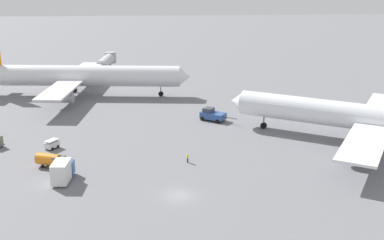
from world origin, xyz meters
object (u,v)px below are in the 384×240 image
at_px(airliner_at_gate_left, 81,76).
at_px(gse_baggage_cart_trailing, 52,144).
at_px(gse_catering_truck_tall, 63,171).
at_px(pushback_tug, 213,115).
at_px(jet_bridge, 107,61).
at_px(gse_fuel_bowser_stubby, 51,160).
at_px(ground_crew_ramp_agent_by_cones, 188,158).
at_px(airliner_being_pushed, 365,118).

bearing_deg(airliner_at_gate_left, gse_baggage_cart_trailing, -89.65).
xyz_separation_m(airliner_at_gate_left, gse_catering_truck_tall, (5.03, -55.12, -3.50)).
xyz_separation_m(pushback_tug, jet_bridge, (-28.28, 53.87, 2.80)).
distance_m(pushback_tug, jet_bridge, 60.91).
xyz_separation_m(gse_fuel_bowser_stubby, gse_baggage_cart_trailing, (-1.76, 9.16, -0.47)).
relative_size(gse_catering_truck_tall, gse_fuel_bowser_stubby, 1.14).
relative_size(pushback_tug, jet_bridge, 0.46).
bearing_deg(gse_catering_truck_tall, gse_fuel_bowser_stubby, 117.71).
relative_size(ground_crew_ramp_agent_by_cones, jet_bridge, 0.10).
xyz_separation_m(airliner_being_pushed, gse_fuel_bowser_stubby, (-57.08, -8.26, -3.70)).
relative_size(airliner_being_pushed, gse_catering_truck_tall, 8.06).
distance_m(airliner_at_gate_left, gse_fuel_bowser_stubby, 49.57).
relative_size(gse_catering_truck_tall, jet_bridge, 0.35).
height_order(ground_crew_ramp_agent_by_cones, jet_bridge, jet_bridge).
relative_size(airliner_at_gate_left, gse_baggage_cart_trailing, 17.90).
bearing_deg(airliner_at_gate_left, gse_catering_truck_tall, -84.79).
xyz_separation_m(airliner_at_gate_left, ground_crew_ramp_agent_by_cones, (25.02, -48.73, -4.37)).
distance_m(airliner_being_pushed, gse_baggage_cart_trailing, 59.00).
height_order(gse_catering_truck_tall, gse_baggage_cart_trailing, gse_catering_truck_tall).
bearing_deg(gse_fuel_bowser_stubby, airliner_being_pushed, 8.24).
distance_m(airliner_being_pushed, jet_bridge, 89.65).
height_order(gse_catering_truck_tall, jet_bridge, jet_bridge).
relative_size(airliner_being_pushed, jet_bridge, 2.82).
bearing_deg(jet_bridge, gse_baggage_cart_trailing, -92.82).
bearing_deg(airliner_being_pushed, airliner_at_gate_left, 145.17).
distance_m(gse_catering_truck_tall, gse_baggage_cart_trailing, 15.67).
distance_m(gse_fuel_bowser_stubby, jet_bridge, 78.80).
xyz_separation_m(gse_baggage_cart_trailing, jet_bridge, (3.43, 69.57, 3.22)).
bearing_deg(pushback_tug, gse_catering_truck_tall, -131.35).
xyz_separation_m(gse_catering_truck_tall, gse_fuel_bowser_stubby, (-3.02, 5.74, -0.42)).
distance_m(airliner_at_gate_left, ground_crew_ramp_agent_by_cones, 54.95).
bearing_deg(gse_fuel_bowser_stubby, gse_baggage_cart_trailing, 100.89).
bearing_deg(airliner_being_pushed, gse_fuel_bowser_stubby, -171.76).
height_order(gse_catering_truck_tall, ground_crew_ramp_agent_by_cones, gse_catering_truck_tall).
bearing_deg(airliner_being_pushed, gse_catering_truck_tall, -165.48).
bearing_deg(gse_catering_truck_tall, gse_baggage_cart_trailing, 107.78).
relative_size(airliner_being_pushed, gse_fuel_bowser_stubby, 9.21).
height_order(pushback_tug, gse_fuel_bowser_stubby, pushback_tug).
relative_size(airliner_at_gate_left, ground_crew_ramp_agent_by_cones, 33.20).
relative_size(airliner_being_pushed, pushback_tug, 6.19).
bearing_deg(gse_baggage_cart_trailing, ground_crew_ramp_agent_by_cones, -18.96).
distance_m(airliner_being_pushed, gse_catering_truck_tall, 55.95).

